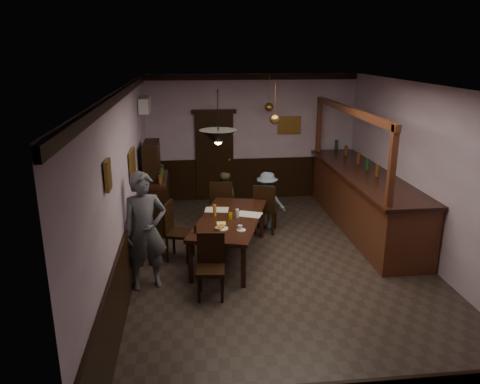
{
  "coord_description": "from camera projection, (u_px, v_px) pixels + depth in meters",
  "views": [
    {
      "loc": [
        -1.52,
        -6.99,
        3.57
      ],
      "look_at": [
        -0.64,
        0.78,
        1.15
      ],
      "focal_mm": 35.0,
      "sensor_mm": 36.0,
      "label": 1
    }
  ],
  "objects": [
    {
      "name": "saucer",
      "position": [
        241.0,
        230.0,
        7.54
      ],
      "size": [
        0.15,
        0.15,
        0.01
      ],
      "primitive_type": "cylinder",
      "color": "white",
      "rests_on": "dining_table"
    },
    {
      "name": "pastry_ring_a",
      "position": [
        219.0,
        228.0,
        7.54
      ],
      "size": [
        0.13,
        0.13,
        0.04
      ],
      "primitive_type": "torus",
      "color": "#C68C47",
      "rests_on": "pastry_plate"
    },
    {
      "name": "person_seated_left",
      "position": [
        224.0,
        199.0,
        9.68
      ],
      "size": [
        0.66,
        0.57,
        1.15
      ],
      "primitive_type": "imported",
      "rotation": [
        0.0,
        0.0,
        2.85
      ],
      "color": "brown",
      "rests_on": "ground"
    },
    {
      "name": "coffee_cup",
      "position": [
        240.0,
        227.0,
        7.53
      ],
      "size": [
        0.1,
        0.1,
        0.07
      ],
      "primitive_type": "imported",
      "rotation": [
        0.0,
        0.0,
        -0.3
      ],
      "color": "white",
      "rests_on": "saucer"
    },
    {
      "name": "pastry_ring_b",
      "position": [
        221.0,
        226.0,
        7.63
      ],
      "size": [
        0.13,
        0.13,
        0.04
      ],
      "primitive_type": "torus",
      "color": "#C68C47",
      "rests_on": "pastry_plate"
    },
    {
      "name": "ac_unit",
      "position": [
        145.0,
        104.0,
        9.63
      ],
      "size": [
        0.2,
        0.85,
        0.3
      ],
      "color": "white",
      "rests_on": "ground"
    },
    {
      "name": "pendant_brass_mid",
      "position": [
        275.0,
        119.0,
        8.7
      ],
      "size": [
        0.2,
        0.2,
        0.81
      ],
      "color": "#BF8C3F",
      "rests_on": "ground"
    },
    {
      "name": "newspaper_right",
      "position": [
        249.0,
        214.0,
        8.25
      ],
      "size": [
        0.5,
        0.44,
        0.01
      ],
      "primitive_type": "cube",
      "rotation": [
        0.0,
        0.0,
        -0.4
      ],
      "color": "silver",
      "rests_on": "dining_table"
    },
    {
      "name": "beer_glass",
      "position": [
        215.0,
        210.0,
        8.17
      ],
      "size": [
        0.06,
        0.06,
        0.2
      ],
      "primitive_type": "cylinder",
      "color": "#BF721E",
      "rests_on": "dining_table"
    },
    {
      "name": "picture_left_large",
      "position": [
        133.0,
        164.0,
        7.85
      ],
      "size": [
        0.04,
        0.62,
        0.48
      ],
      "color": "olive",
      "rests_on": "ground"
    },
    {
      "name": "bar_counter",
      "position": [
        364.0,
        199.0,
        9.5
      ],
      "size": [
        1.03,
        4.42,
        2.48
      ],
      "color": "#441F12",
      "rests_on": "ground"
    },
    {
      "name": "chair_near",
      "position": [
        211.0,
        263.0,
        6.92
      ],
      "size": [
        0.45,
        0.45,
        0.96
      ],
      "rotation": [
        0.0,
        0.0,
        -0.09
      ],
      "color": "black",
      "rests_on": "ground"
    },
    {
      "name": "pendant_iron",
      "position": [
        218.0,
        137.0,
        6.89
      ],
      "size": [
        0.56,
        0.56,
        0.8
      ],
      "color": "black",
      "rests_on": "ground"
    },
    {
      "name": "chair_far_left",
      "position": [
        221.0,
        203.0,
        9.41
      ],
      "size": [
        0.51,
        0.51,
        1.05
      ],
      "rotation": [
        0.0,
        0.0,
        3.01
      ],
      "color": "black",
      "rests_on": "ground"
    },
    {
      "name": "pendant_brass_far",
      "position": [
        269.0,
        107.0,
        10.42
      ],
      "size": [
        0.2,
        0.2,
        0.81
      ],
      "color": "#BF8C3F",
      "rests_on": "ground"
    },
    {
      "name": "sideboard",
      "position": [
        156.0,
        194.0,
        9.55
      ],
      "size": [
        0.48,
        1.35,
        1.79
      ],
      "color": "black",
      "rests_on": "ground"
    },
    {
      "name": "water_glass",
      "position": [
        237.0,
        213.0,
        8.1
      ],
      "size": [
        0.06,
        0.06,
        0.15
      ],
      "primitive_type": "cylinder",
      "color": "silver",
      "rests_on": "dining_table"
    },
    {
      "name": "picture_back",
      "position": [
        289.0,
        125.0,
        11.18
      ],
      "size": [
        0.55,
        0.04,
        0.42
      ],
      "color": "olive",
      "rests_on": "ground"
    },
    {
      "name": "pepper_mill",
      "position": [
        195.0,
        229.0,
        7.42
      ],
      "size": [
        0.04,
        0.04,
        0.14
      ],
      "primitive_type": "cylinder",
      "color": "black",
      "rests_on": "dining_table"
    },
    {
      "name": "napkin",
      "position": [
        221.0,
        223.0,
        7.84
      ],
      "size": [
        0.19,
        0.19,
        0.0
      ],
      "primitive_type": "cube",
      "rotation": [
        0.0,
        0.0,
        -0.3
      ],
      "color": "#EBE456",
      "rests_on": "dining_table"
    },
    {
      "name": "dining_table",
      "position": [
        230.0,
        221.0,
        8.12
      ],
      "size": [
        1.6,
        2.4,
        0.75
      ],
      "rotation": [
        0.0,
        0.0,
        -0.3
      ],
      "color": "black",
      "rests_on": "ground"
    },
    {
      "name": "pastry_plate",
      "position": [
        222.0,
        229.0,
        7.59
      ],
      "size": [
        0.22,
        0.22,
        0.01
      ],
      "primitive_type": "cylinder",
      "color": "white",
      "rests_on": "dining_table"
    },
    {
      "name": "soda_can",
      "position": [
        230.0,
        216.0,
        8.01
      ],
      "size": [
        0.07,
        0.07,
        0.12
      ],
      "primitive_type": "cylinder",
      "color": "yellow",
      "rests_on": "dining_table"
    },
    {
      "name": "door_back",
      "position": [
        215.0,
        158.0,
        11.2
      ],
      "size": [
        0.9,
        0.06,
        2.1
      ],
      "primitive_type": "cube",
      "color": "black",
      "rests_on": "ground"
    },
    {
      "name": "person_standing",
      "position": [
        145.0,
        231.0,
        7.06
      ],
      "size": [
        0.76,
        0.59,
        1.84
      ],
      "primitive_type": "imported",
      "rotation": [
        0.0,
        0.0,
        0.24
      ],
      "color": "#4F515A",
      "rests_on": "ground"
    },
    {
      "name": "picture_left_small",
      "position": [
        108.0,
        175.0,
        5.44
      ],
      "size": [
        0.04,
        0.28,
        0.36
      ],
      "color": "olive",
      "rests_on": "ground"
    },
    {
      "name": "chair_side",
      "position": [
        175.0,
        228.0,
        8.13
      ],
      "size": [
        0.56,
        0.56,
        1.03
      ],
      "rotation": [
        0.0,
        0.0,
        1.27
      ],
      "color": "black",
      "rests_on": "ground"
    },
    {
      "name": "person_seated_right",
      "position": [
        267.0,
        200.0,
        9.52
      ],
      "size": [
        0.88,
        0.74,
        1.19
      ],
      "primitive_type": "imported",
      "rotation": [
        0.0,
        0.0,
        2.67
      ],
      "color": "slate",
      "rests_on": "ground"
    },
    {
      "name": "chair_far_right",
      "position": [
        265.0,
        207.0,
        9.27
      ],
      "size": [
        0.56,
        0.56,
        1.02
      ],
      "rotation": [
        0.0,
        0.0,
        2.82
      ],
      "color": "black",
      "rests_on": "ground"
    },
    {
      "name": "room",
      "position": [
        286.0,
        184.0,
        7.41
      ],
      "size": [
        5.01,
        8.01,
        3.01
      ],
      "color": "#2D2621",
      "rests_on": "ground"
    },
    {
      "name": "newspaper_left",
      "position": [
        217.0,
        210.0,
        8.49
      ],
      "size": [
        0.46,
        0.36,
        0.01
      ],
      "primitive_type": "cube",
      "rotation": [
        0.0,
        0.0,
        -0.16
      ],
      "color": "silver",
      "rests_on": "dining_table"
    }
  ]
}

